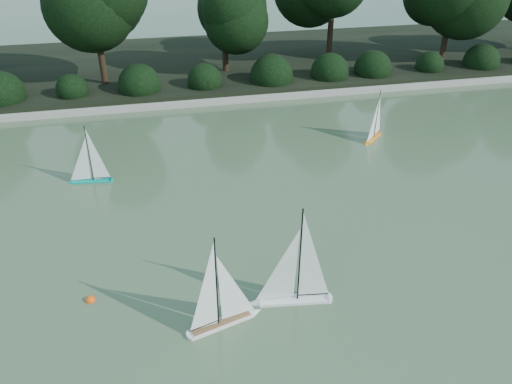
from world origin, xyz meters
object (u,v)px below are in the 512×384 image
sailboat_white_b (227,309)px  sailboat_orange (373,132)px  sailboat_white_a (288,287)px  sailboat_teal (87,173)px  race_buoy (91,300)px

sailboat_white_b → sailboat_orange: size_ratio=1.18×
sailboat_white_a → sailboat_teal: sailboat_white_a is taller
sailboat_orange → sailboat_teal: (-6.95, -0.70, 0.00)m
sailboat_orange → sailboat_teal: bearing=-174.2°
sailboat_white_b → sailboat_orange: 7.31m
sailboat_white_a → sailboat_teal: (-3.15, 4.61, -0.06)m
sailboat_white_a → sailboat_white_b: sailboat_white_a is taller
race_buoy → sailboat_teal: bearing=93.6°
sailboat_teal → race_buoy: bearing=-86.4°
sailboat_orange → race_buoy: bearing=-145.5°
sailboat_white_b → sailboat_orange: sailboat_white_b is taller
sailboat_white_b → sailboat_orange: bearing=49.3°
sailboat_white_b → sailboat_teal: bearing=114.3°
sailboat_teal → race_buoy: size_ratio=8.75×
sailboat_orange → sailboat_teal: sailboat_teal is taller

